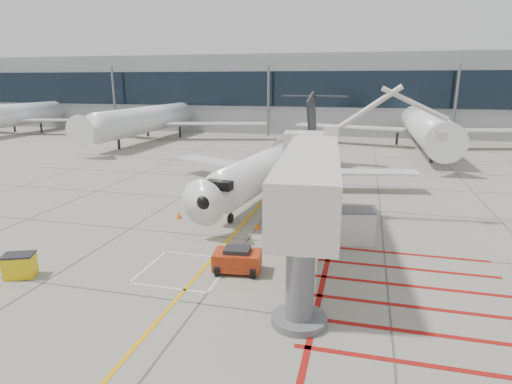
% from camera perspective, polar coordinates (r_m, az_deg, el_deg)
% --- Properties ---
extents(ground_plane, '(260.00, 260.00, 0.00)m').
position_cam_1_polar(ground_plane, '(22.72, -3.79, -9.85)').
color(ground_plane, gray).
rests_on(ground_plane, ground).
extents(regional_jet, '(27.89, 33.41, 8.04)m').
position_cam_1_polar(regional_jet, '(34.84, 1.44, 5.73)').
color(regional_jet, white).
rests_on(regional_jet, ground_plane).
extents(jet_bridge, '(10.71, 20.02, 7.74)m').
position_cam_1_polar(jet_bridge, '(22.63, 7.17, 0.36)').
color(jet_bridge, silver).
rests_on(jet_bridge, ground_plane).
extents(pushback_tug, '(2.50, 1.73, 1.37)m').
position_cam_1_polar(pushback_tug, '(21.81, -2.51, -8.94)').
color(pushback_tug, '#A72E10').
rests_on(pushback_tug, ground_plane).
extents(spill_bin, '(1.63, 1.39, 1.20)m').
position_cam_1_polar(spill_bin, '(24.29, -28.98, -8.55)').
color(spill_bin, yellow).
rests_on(spill_bin, ground_plane).
extents(baggage_cart, '(2.25, 1.65, 1.29)m').
position_cam_1_polar(baggage_cart, '(28.16, 3.57, -3.52)').
color(baggage_cart, '#59595E').
rests_on(baggage_cart, ground_plane).
extents(ground_power_unit, '(2.85, 2.05, 2.04)m').
position_cam_1_polar(ground_power_unit, '(26.18, 12.54, -4.41)').
color(ground_power_unit, silver).
rests_on(ground_power_unit, ground_plane).
extents(cone_nose, '(0.36, 0.36, 0.50)m').
position_cam_1_polar(cone_nose, '(30.63, -10.27, -3.00)').
color(cone_nose, '#FF600D').
rests_on(cone_nose, ground_plane).
extents(cone_side, '(0.35, 0.35, 0.49)m').
position_cam_1_polar(cone_side, '(27.96, 0.20, -4.49)').
color(cone_side, orange).
rests_on(cone_side, ground_plane).
extents(terminal_building, '(180.00, 28.00, 14.00)m').
position_cam_1_polar(terminal_building, '(89.73, 16.90, 12.47)').
color(terminal_building, gray).
rests_on(terminal_building, ground_plane).
extents(terminal_glass_band, '(180.00, 0.10, 6.00)m').
position_cam_1_polar(terminal_glass_band, '(75.67, 17.36, 12.91)').
color(terminal_glass_band, black).
rests_on(terminal_glass_band, ground_plane).
extents(bg_aircraft_a, '(36.01, 40.01, 12.00)m').
position_cam_1_polar(bg_aircraft_a, '(90.00, -29.39, 10.62)').
color(bg_aircraft_a, silver).
rests_on(bg_aircraft_a, ground_plane).
extents(bg_aircraft_b, '(36.39, 40.43, 12.13)m').
position_cam_1_polar(bg_aircraft_b, '(73.82, -13.12, 11.65)').
color(bg_aircraft_b, silver).
rests_on(bg_aircraft_b, ground_plane).
extents(bg_aircraft_c, '(36.83, 40.93, 12.28)m').
position_cam_1_polar(bg_aircraft_c, '(66.17, 21.43, 10.81)').
color(bg_aircraft_c, silver).
rests_on(bg_aircraft_c, ground_plane).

